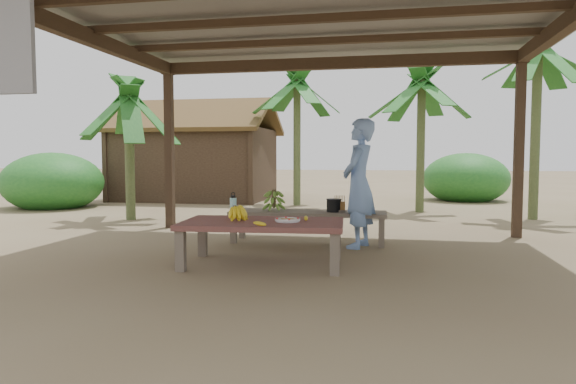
% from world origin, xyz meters
% --- Properties ---
extents(ground, '(80.00, 80.00, 0.00)m').
position_xyz_m(ground, '(0.00, 0.00, 0.00)').
color(ground, brown).
rests_on(ground, ground).
extents(pavilion, '(6.60, 5.60, 2.95)m').
position_xyz_m(pavilion, '(-0.01, -0.01, 2.78)').
color(pavilion, black).
rests_on(pavilion, ground).
extents(work_table, '(1.87, 1.14, 0.50)m').
position_xyz_m(work_table, '(-0.50, -0.36, 0.43)').
color(work_table, brown).
rests_on(work_table, ground).
extents(bench, '(2.21, 0.63, 0.45)m').
position_xyz_m(bench, '(-0.23, 1.21, 0.39)').
color(bench, brown).
rests_on(bench, ground).
extents(ripe_banana_bunch, '(0.35, 0.32, 0.18)m').
position_xyz_m(ripe_banana_bunch, '(-0.85, -0.30, 0.59)').
color(ripe_banana_bunch, yellow).
rests_on(ripe_banana_bunch, work_table).
extents(plate, '(0.29, 0.29, 0.04)m').
position_xyz_m(plate, '(-0.22, -0.36, 0.52)').
color(plate, white).
rests_on(plate, work_table).
extents(loose_banana_front, '(0.15, 0.05, 0.04)m').
position_xyz_m(loose_banana_front, '(-0.44, -0.75, 0.52)').
color(loose_banana_front, yellow).
rests_on(loose_banana_front, work_table).
extents(loose_banana_side, '(0.08, 0.15, 0.04)m').
position_xyz_m(loose_banana_side, '(-0.04, -0.18, 0.52)').
color(loose_banana_side, yellow).
rests_on(loose_banana_side, work_table).
extents(water_flask, '(0.08, 0.08, 0.30)m').
position_xyz_m(water_flask, '(-0.95, -0.04, 0.63)').
color(water_flask, '#40C2C9').
rests_on(water_flask, work_table).
extents(green_banana_stalk, '(0.28, 0.28, 0.32)m').
position_xyz_m(green_banana_stalk, '(-0.73, 1.21, 0.61)').
color(green_banana_stalk, '#598C2D').
rests_on(green_banana_stalk, bench).
extents(cooking_pot, '(0.21, 0.21, 0.18)m').
position_xyz_m(cooking_pot, '(0.14, 1.21, 0.54)').
color(cooking_pot, black).
rests_on(cooking_pot, bench).
extents(skewer_rack, '(0.18, 0.08, 0.24)m').
position_xyz_m(skewer_rack, '(0.22, 1.17, 0.57)').
color(skewer_rack, '#A57F47').
rests_on(skewer_rack, bench).
extents(woman, '(0.56, 0.71, 1.73)m').
position_xyz_m(woman, '(0.49, 0.97, 0.87)').
color(woman, '#7397D9').
rests_on(woman, ground).
extents(hut, '(4.40, 3.43, 2.85)m').
position_xyz_m(hut, '(-4.50, 8.00, 1.10)').
color(hut, black).
rests_on(hut, ground).
extents(banana_plant_ne, '(1.80, 1.80, 3.53)m').
position_xyz_m(banana_plant_ne, '(3.66, 4.75, 3.03)').
color(banana_plant_ne, '#596638').
rests_on(banana_plant_ne, ground).
extents(banana_plant_n, '(1.80, 1.80, 3.09)m').
position_xyz_m(banana_plant_n, '(1.57, 5.64, 2.60)').
color(banana_plant_n, '#596638').
rests_on(banana_plant_n, ground).
extents(banana_plant_nw, '(1.80, 1.80, 3.32)m').
position_xyz_m(banana_plant_nw, '(-1.36, 6.70, 2.83)').
color(banana_plant_nw, '#596638').
rests_on(banana_plant_nw, ground).
extents(banana_plant_w, '(1.80, 1.80, 2.57)m').
position_xyz_m(banana_plant_w, '(-4.01, 3.17, 2.10)').
color(banana_plant_w, '#596638').
rests_on(banana_plant_w, ground).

